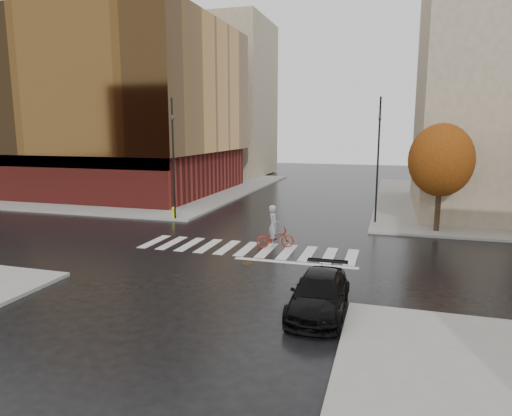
% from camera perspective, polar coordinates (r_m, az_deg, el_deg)
% --- Properties ---
extents(ground, '(120.00, 120.00, 0.00)m').
position_cam_1_polar(ground, '(23.95, -1.54, -5.43)').
color(ground, black).
rests_on(ground, ground).
extents(sidewalk_nw, '(30.00, 30.00, 0.15)m').
position_cam_1_polar(sidewalk_nw, '(51.76, -16.53, 2.60)').
color(sidewalk_nw, gray).
rests_on(sidewalk_nw, ground).
extents(crosswalk, '(12.00, 3.00, 0.01)m').
position_cam_1_polar(crosswalk, '(24.40, -1.18, -5.12)').
color(crosswalk, silver).
rests_on(crosswalk, ground).
extents(office_glass, '(27.00, 19.00, 16.00)m').
position_cam_1_polar(office_glass, '(49.51, -19.94, 11.62)').
color(office_glass, maroon).
rests_on(office_glass, sidewalk_nw).
extents(building_nw_far, '(14.00, 12.00, 20.00)m').
position_cam_1_polar(building_nw_far, '(63.45, -4.95, 13.38)').
color(building_nw_far, gray).
rests_on(building_nw_far, sidewalk_nw).
extents(tree_ne_a, '(3.80, 3.80, 6.50)m').
position_cam_1_polar(tree_ne_a, '(29.50, 22.13, 5.55)').
color(tree_ne_a, black).
rests_on(tree_ne_a, sidewalk_ne).
extents(sedan, '(1.94, 4.63, 1.34)m').
position_cam_1_polar(sedan, '(16.29, 7.92, -10.59)').
color(sedan, black).
rests_on(sedan, ground).
extents(cyclist, '(2.16, 1.47, 2.32)m').
position_cam_1_polar(cyclist, '(24.48, 2.33, -3.18)').
color(cyclist, maroon).
rests_on(cyclist, ground).
extents(traffic_light_nw, '(0.23, 0.20, 8.20)m').
position_cam_1_polar(traffic_light_nw, '(31.69, -10.32, 7.24)').
color(traffic_light_nw, black).
rests_on(traffic_light_nw, sidewalk_nw).
extents(traffic_light_ne, '(0.21, 0.24, 8.19)m').
position_cam_1_polar(traffic_light_ne, '(30.96, 15.05, 6.99)').
color(traffic_light_ne, black).
rests_on(traffic_light_ne, sidewalk_ne).
extents(fire_hydrant, '(0.27, 0.27, 0.77)m').
position_cam_1_polar(fire_hydrant, '(32.45, -10.24, -0.45)').
color(fire_hydrant, '#DFE90D').
rests_on(fire_hydrant, sidewalk_nw).
extents(manhole, '(0.75, 0.75, 0.01)m').
position_cam_1_polar(manhole, '(21.86, -1.05, -6.92)').
color(manhole, '#3D2B15').
rests_on(manhole, ground).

